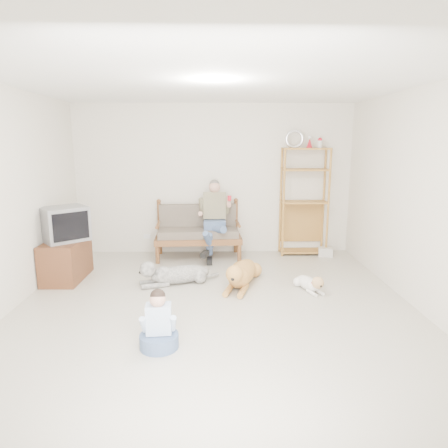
{
  "coord_description": "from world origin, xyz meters",
  "views": [
    {
      "loc": [
        -0.02,
        -4.52,
        2.05
      ],
      "look_at": [
        0.14,
        1.0,
        0.89
      ],
      "focal_mm": 32.0,
      "sensor_mm": 36.0,
      "label": 1
    }
  ],
  "objects_px": {
    "loveseat": "(198,230)",
    "tv_stand": "(66,260)",
    "etagere": "(304,201)",
    "golden_retriever": "(241,274)"
  },
  "relations": [
    {
      "from": "loveseat",
      "to": "tv_stand",
      "type": "relative_size",
      "value": 1.68
    },
    {
      "from": "etagere",
      "to": "golden_retriever",
      "type": "height_order",
      "value": "etagere"
    },
    {
      "from": "loveseat",
      "to": "tv_stand",
      "type": "height_order",
      "value": "loveseat"
    },
    {
      "from": "golden_retriever",
      "to": "tv_stand",
      "type": "bearing_deg",
      "value": -170.61
    },
    {
      "from": "loveseat",
      "to": "golden_retriever",
      "type": "xyz_separation_m",
      "value": [
        0.67,
        -1.48,
        -0.31
      ]
    },
    {
      "from": "loveseat",
      "to": "etagere",
      "type": "distance_m",
      "value": 1.97
    },
    {
      "from": "loveseat",
      "to": "golden_retriever",
      "type": "relative_size",
      "value": 1.13
    },
    {
      "from": "loveseat",
      "to": "golden_retriever",
      "type": "bearing_deg",
      "value": -68.56
    },
    {
      "from": "tv_stand",
      "to": "etagere",
      "type": "bearing_deg",
      "value": 19.72
    },
    {
      "from": "etagere",
      "to": "golden_retriever",
      "type": "distance_m",
      "value": 2.19
    }
  ]
}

